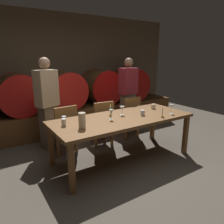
{
  "coord_description": "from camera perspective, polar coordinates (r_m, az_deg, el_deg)",
  "views": [
    {
      "loc": [
        -1.69,
        -2.35,
        1.7
      ],
      "look_at": [
        0.05,
        0.33,
        0.85
      ],
      "focal_mm": 33.86,
      "sensor_mm": 36.0,
      "label": 1
    }
  ],
  "objects": [
    {
      "name": "guest_left",
      "position": [
        4.03,
        -17.02,
        2.24
      ],
      "size": [
        0.44,
        0.36,
        1.68
      ],
      "rotation": [
        0.0,
        0.0,
        3.52
      ],
      "color": "brown",
      "rests_on": "ground"
    },
    {
      "name": "wine_glass_center",
      "position": [
        3.53,
        2.74,
        0.88
      ],
      "size": [
        0.08,
        0.08,
        0.15
      ],
      "color": "silver",
      "rests_on": "dining_table"
    },
    {
      "name": "guest_right",
      "position": [
        4.75,
        4.36,
        4.55
      ],
      "size": [
        0.41,
        0.28,
        1.66
      ],
      "rotation": [
        0.0,
        0.0,
        3.26
      ],
      "color": "brown",
      "rests_on": "ground"
    },
    {
      "name": "cup_far_right",
      "position": [
        4.04,
        11.09,
        1.5
      ],
      "size": [
        0.08,
        0.08,
        0.09
      ],
      "primitive_type": "cylinder",
      "color": "beige",
      "rests_on": "dining_table"
    },
    {
      "name": "barrel_shelf",
      "position": [
        5.14,
        -12.43,
        -1.72
      ],
      "size": [
        6.04,
        0.9,
        0.52
      ],
      "primitive_type": "cube",
      "color": "brown",
      "rests_on": "ground"
    },
    {
      "name": "cup_center_right",
      "position": [
        3.55,
        8.26,
        -0.21
      ],
      "size": [
        0.07,
        0.07,
        0.09
      ],
      "primitive_type": "cylinder",
      "color": "silver",
      "rests_on": "dining_table"
    },
    {
      "name": "wine_glass_left",
      "position": [
        3.27,
        -0.22,
        -0.14
      ],
      "size": [
        0.07,
        0.07,
        0.16
      ],
      "color": "silver",
      "rests_on": "dining_table"
    },
    {
      "name": "cup_center_left",
      "position": [
        3.28,
        -12.86,
        -1.78
      ],
      "size": [
        0.07,
        0.07,
        0.08
      ],
      "primitive_type": "cylinder",
      "color": "silver",
      "rests_on": "dining_table"
    },
    {
      "name": "chair_center",
      "position": [
        4.07,
        -2.81,
        -2.43
      ],
      "size": [
        0.43,
        0.43,
        0.88
      ],
      "rotation": [
        0.0,
        0.0,
        3.07
      ],
      "color": "brown",
      "rests_on": "ground"
    },
    {
      "name": "wine_barrel_right",
      "position": [
        5.4,
        -3.05,
        6.78
      ],
      "size": [
        0.85,
        0.78,
        0.85
      ],
      "color": "#513319",
      "rests_on": "barrel_shelf"
    },
    {
      "name": "candle_right",
      "position": [
        3.5,
        13.44,
        -0.61
      ],
      "size": [
        0.05,
        0.05,
        0.18
      ],
      "color": "olive",
      "rests_on": "dining_table"
    },
    {
      "name": "wine_barrel_center",
      "position": [
        5.0,
        -12.68,
        5.77
      ],
      "size": [
        0.85,
        0.78,
        0.85
      ],
      "color": "brown",
      "rests_on": "barrel_shelf"
    },
    {
      "name": "pitcher",
      "position": [
        2.92,
        -8.09,
        -2.27
      ],
      "size": [
        0.1,
        0.1,
        0.22
      ],
      "color": "beige",
      "rests_on": "dining_table"
    },
    {
      "name": "wine_barrel_far_right",
      "position": [
        5.9,
        4.66,
        7.44
      ],
      "size": [
        0.85,
        0.78,
        0.85
      ],
      "color": "#513319",
      "rests_on": "barrel_shelf"
    },
    {
      "name": "ground_plane",
      "position": [
        3.36,
        2.42,
        -15.51
      ],
      "size": [
        8.73,
        8.73,
        0.0
      ],
      "primitive_type": "plane",
      "color": "#4C443A"
    },
    {
      "name": "candle_left",
      "position": [
        3.48,
        -0.41,
        -0.12
      ],
      "size": [
        0.05,
        0.05,
        0.21
      ],
      "color": "olive",
      "rests_on": "dining_table"
    },
    {
      "name": "chair_left",
      "position": [
        3.8,
        -12.8,
        -4.04
      ],
      "size": [
        0.43,
        0.43,
        0.88
      ],
      "rotation": [
        0.0,
        0.0,
        3.21
      ],
      "color": "brown",
      "rests_on": "ground"
    },
    {
      "name": "cup_far_left",
      "position": [
        3.06,
        -12.88,
        -2.74
      ],
      "size": [
        0.06,
        0.06,
        0.1
      ],
      "primitive_type": "cylinder",
      "color": "white",
      "rests_on": "dining_table"
    },
    {
      "name": "wine_glass_right",
      "position": [
        3.74,
        15.73,
        1.3
      ],
      "size": [
        0.06,
        0.06,
        0.16
      ],
      "color": "white",
      "rests_on": "dining_table"
    },
    {
      "name": "chair_right",
      "position": [
        4.46,
        4.63,
        -0.88
      ],
      "size": [
        0.43,
        0.43,
        0.88
      ],
      "rotation": [
        0.0,
        0.0,
        3.22
      ],
      "color": "brown",
      "rests_on": "ground"
    },
    {
      "name": "back_wall",
      "position": [
        5.47,
        -15.17,
        10.69
      ],
      "size": [
        6.71,
        0.24,
        2.69
      ],
      "primitive_type": "cube",
      "color": "brown",
      "rests_on": "ground"
    },
    {
      "name": "dining_table",
      "position": [
        3.44,
        2.93,
        -2.47
      ],
      "size": [
        2.31,
        0.95,
        0.74
      ],
      "color": "brown",
      "rests_on": "ground"
    },
    {
      "name": "wine_barrel_left",
      "position": [
        4.75,
        -23.95,
        4.39
      ],
      "size": [
        0.85,
        0.78,
        0.85
      ],
      "color": "brown",
      "rests_on": "barrel_shelf"
    }
  ]
}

